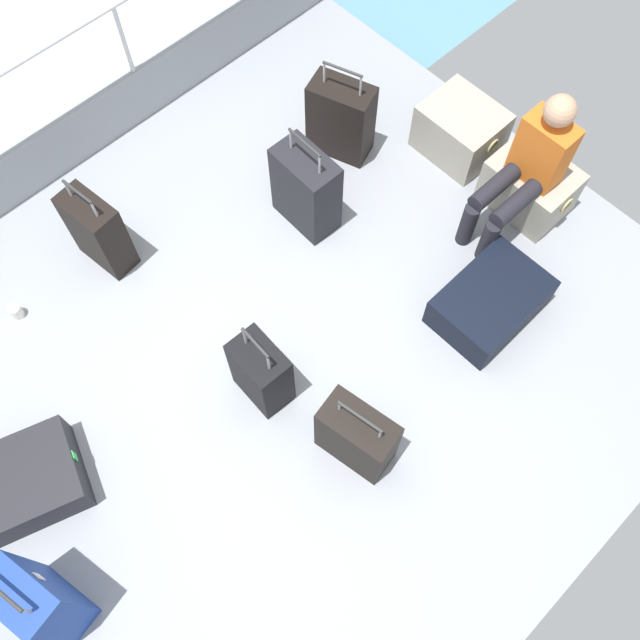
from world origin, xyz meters
name	(u,v)px	position (x,y,z in m)	size (l,w,h in m)	color
ground_plane	(268,361)	(0.00, 0.00, -0.03)	(4.40, 5.20, 0.06)	gray
gunwale_port	(63,144)	(-2.17, 0.00, 0.23)	(0.06, 5.20, 0.45)	gray
railing_port	(34,87)	(-2.17, 0.00, 0.78)	(0.04, 4.20, 1.02)	silver
cargo_crate_0	(460,131)	(-0.30, 2.17, 0.20)	(0.59, 0.46, 0.39)	#9E9989
cargo_crate_1	(529,186)	(0.36, 2.15, 0.19)	(0.61, 0.43, 0.38)	#9E9989
passenger_seated	(527,167)	(0.36, 1.97, 0.56)	(0.34, 0.66, 1.08)	orange
suitcase_0	(306,190)	(-0.63, 0.94, 0.32)	(0.46, 0.27, 0.80)	black
suitcase_1	(490,302)	(0.75, 1.29, 0.13)	(0.51, 0.73, 0.27)	black
suitcase_2	(98,232)	(-1.34, -0.27, 0.30)	(0.42, 0.25, 0.75)	black
suitcase_3	(261,373)	(0.14, -0.15, 0.28)	(0.36, 0.25, 0.73)	black
suitcase_4	(26,482)	(-0.35, -1.56, 0.13)	(0.69, 0.76, 0.26)	black
suitcase_5	(357,436)	(0.81, -0.01, 0.27)	(0.48, 0.31, 0.64)	black
suitcase_6	(341,119)	(-0.91, 1.55, 0.30)	(0.50, 0.38, 0.78)	black
suitcase_7	(38,601)	(0.30, -1.82, 0.34)	(0.45, 0.30, 0.82)	navy
paper_cup	(16,312)	(-1.38, -0.99, 0.05)	(0.08, 0.08, 0.10)	white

